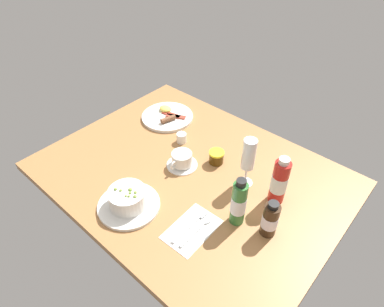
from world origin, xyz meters
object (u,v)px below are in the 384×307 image
at_px(creamer_jug, 182,138).
at_px(jam_jar, 216,157).
at_px(sauce_bottle_red, 279,182).
at_px(porridge_bowl, 128,200).
at_px(cutlery_setting, 193,228).
at_px(sauce_bottle_brown, 270,220).
at_px(coffee_cup, 182,160).
at_px(sauce_bottle_green, 239,203).
at_px(wine_glass, 249,156).
at_px(breakfast_plate, 167,116).

xyz_separation_m(creamer_jug, jam_jar, (0.19, -0.00, 0.00)).
bearing_deg(sauce_bottle_red, porridge_bowl, -134.77).
bearing_deg(cutlery_setting, sauce_bottle_brown, 38.29).
height_order(coffee_cup, sauce_bottle_green, sauce_bottle_green).
distance_m(coffee_cup, jam_jar, 0.14).
bearing_deg(cutlery_setting, coffee_cup, 139.62).
bearing_deg(creamer_jug, wine_glass, -3.86).
relative_size(cutlery_setting, creamer_jug, 3.90).
distance_m(creamer_jug, breakfast_plate, 0.19).
relative_size(coffee_cup, sauce_bottle_brown, 0.93).
height_order(cutlery_setting, breakfast_plate, breakfast_plate).
xyz_separation_m(coffee_cup, wine_glass, (0.24, 0.09, 0.10)).
relative_size(coffee_cup, creamer_jug, 2.66).
xyz_separation_m(coffee_cup, creamer_jug, (-0.10, 0.11, -0.01)).
relative_size(porridge_bowl, jam_jar, 3.58).
height_order(wine_glass, sauce_bottle_red, wine_glass).
xyz_separation_m(wine_glass, sauce_bottle_brown, (0.18, -0.13, -0.06)).
relative_size(jam_jar, sauce_bottle_red, 0.31).
distance_m(coffee_cup, breakfast_plate, 0.33).
height_order(porridge_bowl, creamer_jug, porridge_bowl).
distance_m(cutlery_setting, wine_glass, 0.31).
height_order(cutlery_setting, sauce_bottle_green, sauce_bottle_green).
bearing_deg(wine_glass, sauce_bottle_green, -64.30).
bearing_deg(porridge_bowl, breakfast_plate, 120.74).
xyz_separation_m(porridge_bowl, breakfast_plate, (-0.28, 0.47, -0.03)).
bearing_deg(porridge_bowl, wine_glass, 57.08).
xyz_separation_m(porridge_bowl, jam_jar, (0.08, 0.37, -0.01)).
xyz_separation_m(coffee_cup, breakfast_plate, (-0.27, 0.19, -0.02)).
height_order(cutlery_setting, coffee_cup, coffee_cup).
xyz_separation_m(cutlery_setting, sauce_bottle_green, (0.08, 0.12, 0.08)).
distance_m(creamer_jug, sauce_bottle_green, 0.46).
height_order(sauce_bottle_red, sauce_bottle_green, sauce_bottle_red).
bearing_deg(sauce_bottle_brown, wine_glass, 142.94).
bearing_deg(creamer_jug, breakfast_plate, 153.09).
height_order(coffee_cup, breakfast_plate, coffee_cup).
bearing_deg(sauce_bottle_brown, porridge_bowl, -151.58).
distance_m(creamer_jug, sauce_bottle_brown, 0.54).
xyz_separation_m(porridge_bowl, cutlery_setting, (0.22, 0.08, -0.03)).
height_order(sauce_bottle_red, sauce_bottle_brown, sauce_bottle_red).
relative_size(cutlery_setting, sauce_bottle_red, 0.99).
bearing_deg(porridge_bowl, sauce_bottle_red, 45.23).
bearing_deg(wine_glass, cutlery_setting, -91.31).
height_order(creamer_jug, sauce_bottle_green, sauce_bottle_green).
xyz_separation_m(cutlery_setting, sauce_bottle_brown, (0.19, 0.15, 0.06)).
bearing_deg(sauce_bottle_brown, cutlery_setting, -141.71).
distance_m(creamer_jug, wine_glass, 0.36).
bearing_deg(creamer_jug, jam_jar, -1.40).
xyz_separation_m(wine_glass, breakfast_plate, (-0.51, 0.11, -0.12)).
bearing_deg(cutlery_setting, breakfast_plate, 142.13).
bearing_deg(sauce_bottle_green, sauce_bottle_brown, 14.89).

